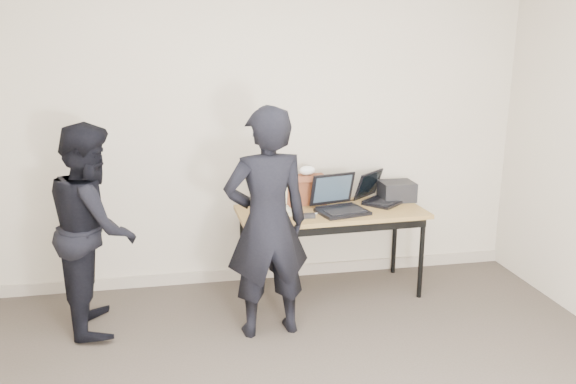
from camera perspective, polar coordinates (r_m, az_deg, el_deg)
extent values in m
cube|color=#BFB39E|center=(4.74, -2.70, 6.66)|extent=(4.50, 0.05, 2.70)
cube|color=olive|center=(4.56, 4.37, -2.02)|extent=(1.53, 0.72, 0.03)
cylinder|color=black|center=(4.29, -3.56, -8.24)|extent=(0.04, 0.04, 0.68)
cylinder|color=black|center=(4.70, 13.37, -6.53)|extent=(0.04, 0.04, 0.68)
cylinder|color=black|center=(4.78, -4.64, -5.81)|extent=(0.04, 0.04, 0.68)
cylinder|color=black|center=(5.15, 10.77, -4.49)|extent=(0.04, 0.04, 0.68)
cube|color=black|center=(4.32, 5.49, -3.81)|extent=(1.40, 0.08, 0.06)
cube|color=beige|center=(4.45, -1.40, -1.99)|extent=(0.28, 0.23, 0.03)
cube|color=#EEE9CA|center=(4.42, -1.33, -1.86)|extent=(0.22, 0.13, 0.01)
cube|color=beige|center=(4.54, -1.73, -0.23)|extent=(0.27, 0.05, 0.19)
cube|color=black|center=(4.53, -1.71, -0.24)|extent=(0.23, 0.04, 0.15)
cube|color=beige|center=(4.55, -1.68, -1.41)|extent=(0.24, 0.02, 0.01)
cube|color=black|center=(4.47, 5.56, -2.00)|extent=(0.43, 0.36, 0.03)
cube|color=black|center=(4.44, 5.78, -1.92)|extent=(0.34, 0.22, 0.01)
cube|color=black|center=(4.58, 4.52, 0.31)|extent=(0.39, 0.17, 0.27)
cube|color=#26333F|center=(4.58, 4.58, 0.32)|extent=(0.33, 0.13, 0.22)
cube|color=black|center=(4.59, 4.70, -1.39)|extent=(0.33, 0.09, 0.02)
cube|color=black|center=(4.80, 9.80, -0.99)|extent=(0.43, 0.42, 0.02)
cube|color=black|center=(4.78, 10.12, -0.88)|extent=(0.31, 0.29, 0.01)
cube|color=black|center=(4.85, 8.18, 0.77)|extent=(0.32, 0.29, 0.23)
cube|color=black|center=(4.84, 8.26, 0.79)|extent=(0.27, 0.24, 0.19)
cube|color=black|center=(4.86, 8.51, -0.61)|extent=(0.25, 0.22, 0.02)
cube|color=brown|center=(4.69, 1.59, 0.23)|extent=(0.37, 0.17, 0.24)
cube|color=brown|center=(4.61, 1.78, 1.25)|extent=(0.36, 0.09, 0.07)
cube|color=brown|center=(4.74, 3.47, 0.10)|extent=(0.02, 0.10, 0.02)
ellipsoid|color=white|center=(4.66, 1.97, 2.20)|extent=(0.14, 0.11, 0.08)
cube|color=black|center=(4.90, 10.99, 0.11)|extent=(0.28, 0.24, 0.16)
cube|color=black|center=(4.34, 2.18, -2.42)|extent=(0.09, 0.06, 0.03)
cube|color=black|center=(4.81, 5.52, -0.92)|extent=(0.25, 0.05, 0.01)
cube|color=black|center=(4.43, -0.77, -2.21)|extent=(0.27, 0.21, 0.01)
cube|color=silver|center=(4.45, 4.91, -2.20)|extent=(0.22, 0.14, 0.01)
cube|color=silver|center=(4.39, 2.10, -2.40)|extent=(0.24, 0.16, 0.01)
imported|color=black|center=(3.88, -2.14, -3.24)|extent=(0.64, 0.46, 1.64)
imported|color=black|center=(4.25, -19.13, -3.41)|extent=(0.66, 0.80, 1.50)
cube|color=#A39787|center=(5.05, -2.46, -8.16)|extent=(4.50, 0.03, 0.10)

